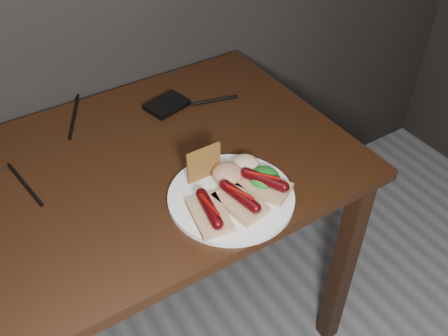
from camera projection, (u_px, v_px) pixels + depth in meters
desk at (73, 220)px, 1.19m from camera, size 1.40×0.70×0.75m
hard_drive at (167, 105)px, 1.38m from camera, size 0.13×0.10×0.02m
desk_cables at (36, 158)px, 1.22m from camera, size 1.05×0.40×0.01m
plate at (231, 197)px, 1.12m from camera, size 0.36×0.36×0.01m
bread_sausage_left at (209, 212)px, 1.05m from camera, size 0.09×0.13×0.04m
bread_sausage_center at (240, 200)px, 1.08m from camera, size 0.09×0.13×0.04m
bread_sausage_right at (264, 184)px, 1.11m from camera, size 0.12×0.13×0.04m
crispbread at (204, 163)px, 1.13m from camera, size 0.08×0.01×0.08m
salad_greens at (264, 178)px, 1.13m from camera, size 0.07×0.07×0.04m
salsa_mound at (228, 174)px, 1.14m from camera, size 0.07×0.07×0.04m
coleslaw_mound at (245, 164)px, 1.16m from camera, size 0.06×0.06×0.04m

